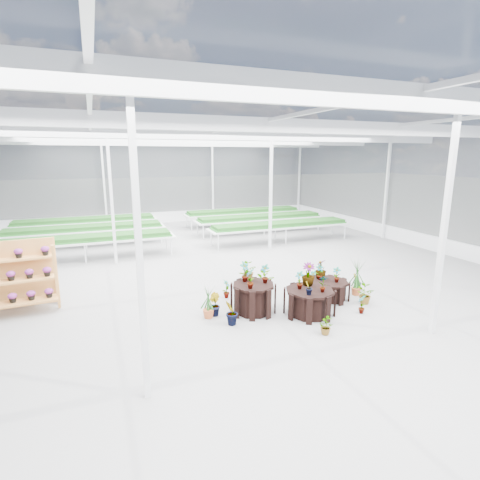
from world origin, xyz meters
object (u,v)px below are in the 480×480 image
object	(u,v)px
plinth_tall	(253,298)
plinth_mid	(309,302)
plinth_low	(328,290)
shelf_rack	(21,278)

from	to	relation	value
plinth_tall	plinth_mid	bearing A→B (deg)	-26.57
plinth_tall	plinth_mid	world-z (taller)	plinth_tall
plinth_mid	plinth_low	size ratio (longest dim) A/B	1.08
plinth_tall	shelf_rack	world-z (taller)	shelf_rack
plinth_tall	plinth_mid	xyz separation A→B (m)	(1.20, -0.60, -0.05)
plinth_low	shelf_rack	distance (m)	7.67
plinth_mid	shelf_rack	size ratio (longest dim) A/B	0.69
plinth_low	plinth_tall	bearing A→B (deg)	-177.40
plinth_tall	shelf_rack	xyz separation A→B (m)	(-5.19, 2.08, 0.50)
plinth_tall	shelf_rack	bearing A→B (deg)	158.16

